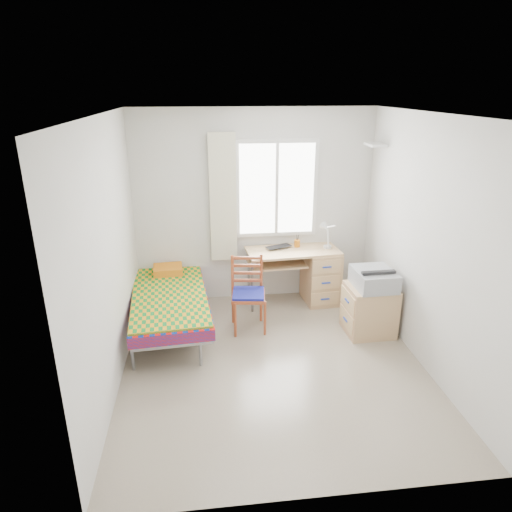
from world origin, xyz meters
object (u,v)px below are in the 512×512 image
at_px(cabinet, 369,310).
at_px(printer, 374,278).
at_px(desk, 316,273).
at_px(chair, 249,289).
at_px(bed, 170,297).

height_order(cabinet, printer, printer).
height_order(desk, chair, chair).
bearing_deg(cabinet, chair, 165.73).
relative_size(chair, printer, 1.73).
xyz_separation_m(chair, printer, (1.45, -0.32, 0.20)).
xyz_separation_m(desk, printer, (0.45, -0.95, 0.30)).
relative_size(desk, cabinet, 2.10).
relative_size(bed, printer, 3.71).
bearing_deg(bed, cabinet, -14.97).
distance_m(desk, cabinet, 1.04).
bearing_deg(printer, bed, 167.57).
distance_m(cabinet, printer, 0.42).
bearing_deg(desk, printer, -68.72).
bearing_deg(chair, cabinet, -4.77).
distance_m(bed, printer, 2.47).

